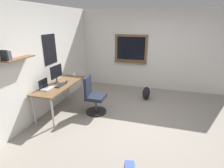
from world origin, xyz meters
TOP-DOWN VIEW (x-y plane):
  - ground_plane at (0.00, 0.00)m, footprint 5.20×5.20m
  - wall_back at (-0.00, 2.45)m, footprint 5.00×0.30m
  - wall_right at (2.45, 0.03)m, footprint 0.22×5.00m
  - desk at (0.08, 2.07)m, footprint 1.63×0.60m
  - office_chair at (0.22, 1.24)m, footprint 0.52×0.52m
  - laptop at (-0.29, 2.21)m, footprint 0.31×0.21m
  - monitor_primary at (0.12, 2.17)m, footprint 0.46×0.17m
  - keyboard at (-0.00, 1.99)m, footprint 0.37×0.13m
  - computer_mouse at (0.28, 1.99)m, footprint 0.10×0.06m
  - coffee_mug at (0.80, 2.04)m, footprint 0.08×0.08m
  - backpack at (1.40, 0.03)m, footprint 0.32×0.22m

SIDE VIEW (x-z plane):
  - ground_plane at x=0.00m, z-range 0.00..0.00m
  - backpack at x=1.40m, z-range 0.00..0.39m
  - office_chair at x=0.22m, z-range -0.07..0.88m
  - desk at x=0.08m, z-range 0.29..1.02m
  - keyboard at x=0.00m, z-range 0.73..0.75m
  - computer_mouse at x=0.28m, z-range 0.73..0.76m
  - coffee_mug at x=0.80m, z-range 0.73..0.82m
  - laptop at x=-0.29m, z-range 0.67..0.90m
  - monitor_primary at x=0.12m, z-range 0.77..1.23m
  - wall_right at x=2.45m, z-range 0.00..2.60m
  - wall_back at x=0.00m, z-range 0.00..2.60m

